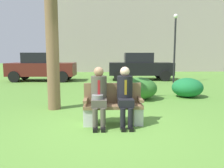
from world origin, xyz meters
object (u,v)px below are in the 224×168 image
at_px(seated_man_right, 125,93).
at_px(shrub_near_bench, 187,88).
at_px(parked_car_near, 42,67).
at_px(building_backdrop, 136,30).
at_px(parked_car_far, 140,66).
at_px(seated_man_left, 99,93).
at_px(shrub_mid_lawn, 139,88).
at_px(street_lamp, 175,41).
at_px(park_bench, 113,106).

xyz_separation_m(seated_man_right, shrub_near_bench, (2.66, 3.13, -0.36)).
bearing_deg(parked_car_near, building_backdrop, 54.92).
distance_m(seated_man_right, parked_car_far, 9.14).
relative_size(seated_man_left, parked_car_far, 0.32).
relative_size(shrub_mid_lawn, street_lamp, 0.32).
bearing_deg(park_bench, building_backdrop, 79.15).
height_order(shrub_near_bench, shrub_mid_lawn, shrub_mid_lawn).
distance_m(park_bench, seated_man_right, 0.43).
bearing_deg(shrub_mid_lawn, seated_man_left, -116.26).
height_order(parked_car_near, street_lamp, street_lamp).
height_order(shrub_near_bench, parked_car_far, parked_car_far).
distance_m(seated_man_right, shrub_near_bench, 4.13).
bearing_deg(shrub_near_bench, parked_car_near, 140.22).
bearing_deg(shrub_mid_lawn, seated_man_right, -106.38).
xyz_separation_m(park_bench, seated_man_right, (0.26, -0.12, 0.32)).
distance_m(shrub_mid_lawn, building_backdrop, 17.09).
relative_size(seated_man_left, shrub_near_bench, 1.13).
xyz_separation_m(shrub_mid_lawn, parked_car_far, (1.14, 6.10, 0.46)).
xyz_separation_m(park_bench, parked_car_far, (2.23, 8.81, 0.45)).
bearing_deg(parked_car_far, building_backdrop, 82.10).
distance_m(parked_car_near, building_backdrop, 13.38).
relative_size(park_bench, building_backdrop, 0.08).
bearing_deg(parked_car_far, seated_man_right, -102.48).
relative_size(park_bench, shrub_near_bench, 1.14).
bearing_deg(park_bench, parked_car_near, 113.68).
xyz_separation_m(shrub_mid_lawn, street_lamp, (2.78, 4.58, 1.91)).
relative_size(shrub_mid_lawn, building_backdrop, 0.07).
bearing_deg(seated_man_right, seated_man_left, -179.41).
bearing_deg(seated_man_left, parked_car_near, 111.63).
bearing_deg(shrub_near_bench, parked_car_far, 96.76).
bearing_deg(parked_car_far, parked_car_near, -177.76).
bearing_deg(park_bench, parked_car_far, 75.77).
xyz_separation_m(shrub_near_bench, parked_car_near, (-6.68, 5.56, 0.49)).
xyz_separation_m(parked_car_near, building_backdrop, (7.43, 10.57, 3.46)).
xyz_separation_m(park_bench, shrub_mid_lawn, (1.09, 2.71, -0.01)).
distance_m(shrub_mid_lawn, parked_car_far, 6.22).
relative_size(park_bench, parked_car_near, 0.32).
bearing_deg(shrub_near_bench, seated_man_right, -130.37).
relative_size(shrub_mid_lawn, parked_car_far, 0.31).
height_order(street_lamp, building_backdrop, building_backdrop).
bearing_deg(seated_man_left, park_bench, 22.16).
bearing_deg(parked_car_near, seated_man_left, -68.37).
height_order(parked_car_near, building_backdrop, building_backdrop).
bearing_deg(shrub_mid_lawn, parked_car_near, 129.58).
distance_m(seated_man_left, shrub_near_bench, 4.52).
height_order(seated_man_right, building_backdrop, building_backdrop).
bearing_deg(parked_car_near, street_lamp, -9.56).
relative_size(seated_man_right, parked_car_far, 0.32).
xyz_separation_m(seated_man_left, shrub_near_bench, (3.23, 3.14, -0.36)).
xyz_separation_m(seated_man_left, shrub_mid_lawn, (1.40, 2.83, -0.33)).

